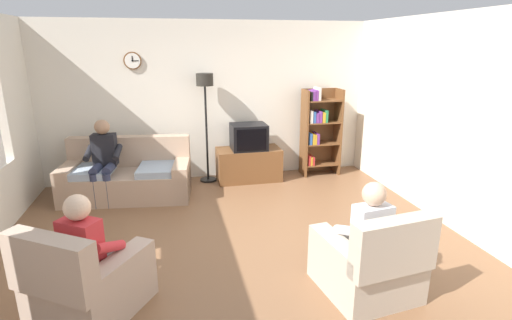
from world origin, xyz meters
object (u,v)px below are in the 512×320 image
tv_stand (249,164)px  armchair_near_window (87,283)px  armchair_near_bookshelf (368,265)px  person_in_right_armchair (365,231)px  couch (128,177)px  person_on_couch (103,157)px  bookshelf (318,129)px  floor_lamp (205,98)px  tv (249,137)px  person_in_left_armchair (90,246)px

tv_stand → armchair_near_window: armchair_near_window is taller
armchair_near_bookshelf → person_in_right_armchair: bearing=97.6°
couch → person_on_couch: person_on_couch is taller
bookshelf → couch: bearing=-172.2°
couch → floor_lamp: size_ratio=1.08×
bookshelf → armchair_near_window: 4.75m
tv → bookshelf: size_ratio=0.38×
armchair_near_bookshelf → person_in_left_armchair: 2.55m
floor_lamp → person_in_left_armchair: 3.60m
tv → person_in_right_armchair: size_ratio=0.54×
person_on_couch → floor_lamp: bearing=20.2°
floor_lamp → armchair_near_bookshelf: size_ratio=1.89×
tv → armchair_near_window: 3.84m
armchair_near_window → armchair_near_bookshelf: size_ratio=1.20×
tv_stand → armchair_near_bookshelf: (0.46, -3.46, 0.01)m
bookshelf → person_in_left_armchair: (-3.35, -3.20, -0.23)m
tv_stand → couch: bearing=-169.3°
bookshelf → armchair_near_window: bearing=-136.0°
tv → person_in_right_armchair: 3.38m
tv_stand → person_on_couch: 2.39m
bookshelf → armchair_near_bookshelf: bookshelf is taller
tv → person_in_right_armchair: (0.45, -3.35, -0.18)m
armchair_near_window → tv: bearing=56.6°
bookshelf → armchair_near_window: (-3.40, -3.28, -0.55)m
couch → armchair_near_bookshelf: same height
armchair_near_bookshelf → person_in_left_armchair: bearing=172.5°
couch → floor_lamp: bearing=20.3°
couch → person_in_right_armchair: bearing=-50.7°
tv → person_on_couch: person_on_couch is taller
bookshelf → tv: bearing=-175.8°
tv_stand → bookshelf: size_ratio=0.69×
couch → floor_lamp: (1.29, 0.48, 1.14)m
armchair_near_window → person_on_couch: (-0.20, 2.72, 0.41)m
tv → floor_lamp: floor_lamp is taller
floor_lamp → person_in_right_armchair: (1.16, -3.47, -0.85)m
person_on_couch → person_in_right_armchair: (2.75, -2.88, -0.09)m
bookshelf → person_in_left_armchair: bearing=-136.3°
armchair_near_bookshelf → tv: bearing=97.6°
tv → person_on_couch: bearing=-168.6°
tv_stand → person_in_left_armchair: bearing=-123.2°
tv → couch: bearing=-170.0°
armchair_near_window → person_in_right_armchair: size_ratio=1.05×
floor_lamp → person_on_couch: floor_lamp is taller
couch → person_on_couch: 0.50m
floor_lamp → couch: bearing=-159.7°
armchair_near_bookshelf → tv_stand: bearing=97.6°
tv_stand → floor_lamp: 1.37m
tv → tv_stand: bearing=90.0°
couch → person_on_couch: size_ratio=1.61×
person_on_couch → person_in_right_armchair: 3.99m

